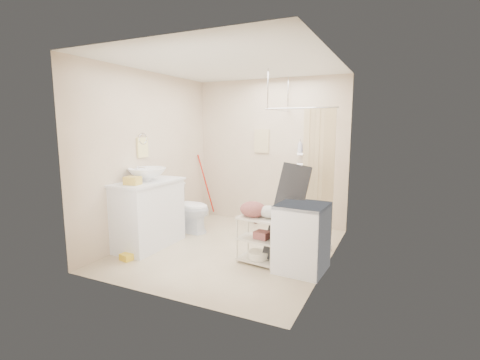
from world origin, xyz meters
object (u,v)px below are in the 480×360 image
at_px(vanity, 148,214).
at_px(toilet, 188,208).
at_px(washing_machine, 302,237).
at_px(laundry_rack, 259,236).

distance_m(vanity, toilet, 0.88).
height_order(washing_machine, laundry_rack, washing_machine).
bearing_deg(vanity, toilet, 82.24).
xyz_separation_m(toilet, washing_machine, (2.18, -0.76, 0.01)).
distance_m(toilet, laundry_rack, 1.80).
bearing_deg(laundry_rack, toilet, 161.96).
bearing_deg(washing_machine, laundry_rack, -174.67).
relative_size(vanity, laundry_rack, 1.51).
distance_m(washing_machine, laundry_rack, 0.56).
bearing_deg(laundry_rack, vanity, -169.29).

